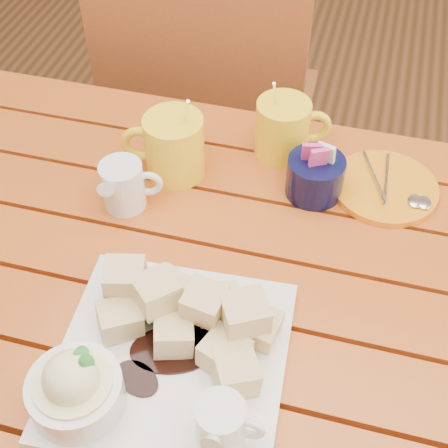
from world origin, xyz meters
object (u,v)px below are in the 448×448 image
(chair_far, at_px, (211,112))
(table, at_px, (200,316))
(dessert_plate, at_px, (154,356))
(orange_saucer, at_px, (386,187))
(coffee_mug_left, at_px, (173,146))
(coffee_mug_right, at_px, (284,128))

(chair_far, bearing_deg, table, 102.56)
(dessert_plate, xyz_separation_m, chair_far, (-0.16, 0.81, -0.25))
(dessert_plate, bearing_deg, orange_saucer, 58.33)
(coffee_mug_left, relative_size, chair_far, 0.17)
(dessert_plate, bearing_deg, coffee_mug_right, 81.27)
(table, distance_m, chair_far, 0.67)
(coffee_mug_left, distance_m, orange_saucer, 0.35)
(dessert_plate, relative_size, chair_far, 0.32)
(coffee_mug_right, xyz_separation_m, orange_saucer, (0.18, -0.05, -0.05))
(table, relative_size, dessert_plate, 3.91)
(chair_far, bearing_deg, dessert_plate, 99.31)
(coffee_mug_right, bearing_deg, coffee_mug_left, -171.01)
(coffee_mug_left, height_order, coffee_mug_right, coffee_mug_left)
(table, distance_m, coffee_mug_right, 0.34)
(coffee_mug_right, distance_m, chair_far, 0.49)
(orange_saucer, bearing_deg, chair_far, 136.19)
(table, xyz_separation_m, chair_far, (-0.17, 0.64, -0.10))
(table, relative_size, chair_far, 1.25)
(table, relative_size, coffee_mug_right, 7.85)
(coffee_mug_right, distance_m, orange_saucer, 0.19)
(orange_saucer, xyz_separation_m, chair_far, (-0.41, 0.40, -0.22))
(dessert_plate, height_order, coffee_mug_right, coffee_mug_right)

